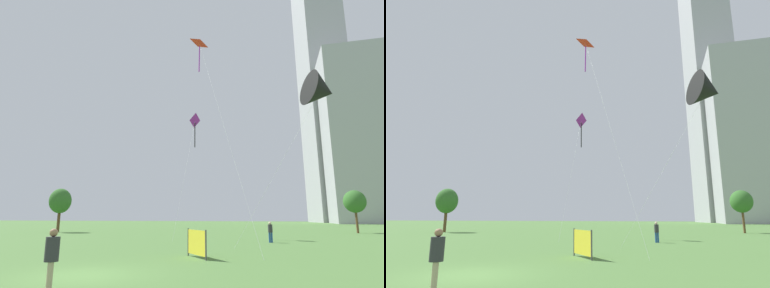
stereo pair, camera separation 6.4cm
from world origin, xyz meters
TOP-DOWN VIEW (x-y plane):
  - ground at (0.00, 0.00)m, footprint 280.00×280.00m
  - person_standing_0 at (6.66, 17.06)m, footprint 0.37×0.37m
  - person_standing_2 at (0.60, -2.85)m, footprint 0.39×0.39m
  - kite_flying_1 at (1.19, 14.88)m, footprint 5.96×9.96m
  - kite_flying_2 at (10.68, 11.67)m, footprint 8.03×3.27m
  - kite_flying_4 at (-1.05, 22.41)m, footprint 1.19×7.45m
  - park_tree_0 at (-21.90, 28.58)m, footprint 3.00×3.00m
  - park_tree_1 at (17.72, 35.62)m, footprint 2.84×2.84m
  - distant_highrise_0 at (37.57, 97.88)m, footprint 23.92×17.51m
  - distant_highrise_1 at (30.19, 117.55)m, footprint 18.59×18.57m
  - event_banner at (2.87, 5.86)m, footprint 1.41×1.79m

SIDE VIEW (x-z plane):
  - ground at x=0.00m, z-range 0.00..0.00m
  - event_banner at x=2.87m, z-range 0.04..1.50m
  - person_standing_0 at x=6.66m, z-range 0.13..1.81m
  - person_standing_2 at x=0.60m, z-range 0.14..1.91m
  - park_tree_1 at x=17.72m, z-range 1.27..6.82m
  - park_tree_0 at x=-21.90m, z-range 1.23..7.20m
  - kite_flying_2 at x=10.68m, z-range 4.71..17.07m
  - kite_flying_4 at x=-1.05m, z-range 5.62..18.87m
  - kite_flying_1 at x=1.19m, z-range 8.25..26.46m
  - distant_highrise_0 at x=37.57m, z-range 0.00..56.35m
  - distant_highrise_1 at x=30.19m, z-range 0.00..102.64m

